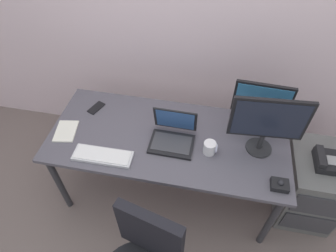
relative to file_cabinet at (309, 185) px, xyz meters
The scene contains 13 objects.
ground_plane 1.18m from the file_cabinet, behind, with size 8.00×8.00×0.00m, color #70615C.
back_wall 1.71m from the file_cabinet, 149.09° to the left, with size 6.00×0.10×2.80m, color silver.
desk 1.18m from the file_cabinet, behind, with size 1.74×0.77×0.72m.
file_cabinet is the anchor object (origin of this frame).
desk_phone 0.35m from the file_cabinet, 116.78° to the right, with size 0.17×0.20×0.09m.
monitor_main 0.83m from the file_cabinet, behind, with size 0.49×0.18×0.46m.
monitor_side 0.83m from the file_cabinet, 159.02° to the left, with size 0.40×0.18×0.39m.
keyboard 1.62m from the file_cabinet, 168.28° to the right, with size 0.41×0.14×0.03m.
laptop 1.19m from the file_cabinet, behind, with size 0.31×0.27×0.24m.
trackball_mouse 0.64m from the file_cabinet, 138.20° to the right, with size 0.11×0.09×0.07m.
coffee_mug 0.95m from the file_cabinet, behind, with size 0.10×0.09×0.10m.
paper_notepad 1.94m from the file_cabinet, behind, with size 0.15×0.21×0.01m, color white.
cell_phone 1.81m from the file_cabinet, behind, with size 0.07×0.14×0.01m, color black.
Camera 1 is at (0.26, -1.34, 2.32)m, focal length 30.78 mm.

